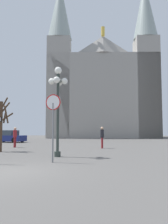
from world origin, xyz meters
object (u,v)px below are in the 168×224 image
at_px(street_lamp, 58,95).
at_px(bare_tree, 1,124).
at_px(cathedral, 102,90).
at_px(parked_car_near_navy, 9,137).
at_px(pedestrian_walking, 15,135).
at_px(pedestrian_standing, 102,135).
at_px(stop_sign, 53,115).

xyz_separation_m(street_lamp, bare_tree, (-4.69, 2.62, -1.54)).
height_order(cathedral, parked_car_near_navy, cathedral).
height_order(pedestrian_walking, pedestrian_standing, pedestrian_standing).
xyz_separation_m(cathedral, parked_car_near_navy, (-11.00, -20.25, -9.35)).
height_order(street_lamp, bare_tree, street_lamp).
distance_m(parked_car_near_navy, pedestrian_walking, 9.36).
bearing_deg(cathedral, street_lamp, -92.19).
height_order(stop_sign, parked_car_near_navy, stop_sign).
height_order(stop_sign, street_lamp, street_lamp).
bearing_deg(stop_sign, parked_car_near_navy, 120.03).
bearing_deg(bare_tree, pedestrian_standing, 28.56).
bearing_deg(pedestrian_standing, stop_sign, -102.97).
bearing_deg(cathedral, pedestrian_walking, -103.15).
height_order(bare_tree, parked_car_near_navy, bare_tree).
xyz_separation_m(cathedral, pedestrian_walking, (-6.67, -28.53, -8.97)).
xyz_separation_m(parked_car_near_navy, pedestrian_standing, (11.97, -8.49, 0.39)).
distance_m(cathedral, stop_sign, 38.30).
distance_m(street_lamp, bare_tree, 5.59).
xyz_separation_m(stop_sign, street_lamp, (-0.30, 2.31, 1.30)).
bearing_deg(pedestrian_standing, bare_tree, -151.44).
distance_m(pedestrian_walking, pedestrian_standing, 7.64).
bearing_deg(parked_car_near_navy, cathedral, 61.47).
height_order(cathedral, street_lamp, cathedral).
relative_size(street_lamp, bare_tree, 1.34).
distance_m(cathedral, bare_tree, 34.07).
bearing_deg(parked_car_near_navy, bare_tree, -68.01).
bearing_deg(pedestrian_walking, stop_sign, -57.84).
height_order(stop_sign, bare_tree, bare_tree).
bearing_deg(stop_sign, bare_tree, 135.39).
bearing_deg(cathedral, parked_car_near_navy, -118.53).
xyz_separation_m(street_lamp, pedestrian_walking, (-5.32, 6.63, -2.44)).
distance_m(cathedral, parked_car_near_navy, 24.87).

